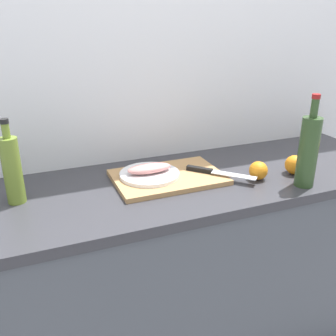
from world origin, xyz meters
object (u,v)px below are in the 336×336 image
object	(u,v)px
cutting_board	(168,177)
wine_bottle	(308,150)
white_plate	(149,174)
chef_knife	(212,171)
orange_0	(294,165)
fish_fillet	(149,168)
olive_oil_bottle	(12,169)

from	to	relation	value
cutting_board	wine_bottle	xyz separation A→B (m)	(0.47, -0.25, 0.13)
white_plate	wine_bottle	distance (m)	0.62
white_plate	wine_bottle	bearing A→B (deg)	-26.14
cutting_board	wine_bottle	distance (m)	0.55
chef_knife	orange_0	distance (m)	0.35
fish_fillet	cutting_board	bearing A→B (deg)	-13.74
cutting_board	chef_knife	world-z (taller)	chef_knife
chef_knife	cutting_board	bearing A→B (deg)	-151.18
white_plate	olive_oil_bottle	distance (m)	0.51
fish_fillet	olive_oil_bottle	distance (m)	0.51
cutting_board	fish_fillet	size ratio (longest dim) A/B	2.42
cutting_board	white_plate	xyz separation A→B (m)	(-0.07, 0.02, 0.02)
fish_fillet	wine_bottle	world-z (taller)	wine_bottle
white_plate	olive_oil_bottle	bearing A→B (deg)	179.97
cutting_board	white_plate	bearing A→B (deg)	166.26
orange_0	cutting_board	bearing A→B (deg)	164.69
white_plate	chef_knife	xyz separation A→B (m)	(0.24, -0.07, 0.00)
chef_knife	orange_0	xyz separation A→B (m)	(0.34, -0.09, 0.01)
cutting_board	olive_oil_bottle	bearing A→B (deg)	178.19
cutting_board	white_plate	distance (m)	0.08
white_plate	orange_0	bearing A→B (deg)	-15.11
chef_knife	wine_bottle	xyz separation A→B (m)	(0.30, -0.20, 0.11)
cutting_board	chef_knife	size ratio (longest dim) A/B	1.90
olive_oil_bottle	orange_0	bearing A→B (deg)	-8.31
cutting_board	orange_0	size ratio (longest dim) A/B	5.45
white_plate	cutting_board	bearing A→B (deg)	-13.74
orange_0	olive_oil_bottle	bearing A→B (deg)	171.69
white_plate	wine_bottle	size ratio (longest dim) A/B	0.67
cutting_board	chef_knife	bearing A→B (deg)	-17.45
chef_knife	olive_oil_bottle	world-z (taller)	olive_oil_bottle
chef_knife	white_plate	bearing A→B (deg)	-150.08
white_plate	olive_oil_bottle	xyz separation A→B (m)	(-0.50, 0.00, 0.10)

